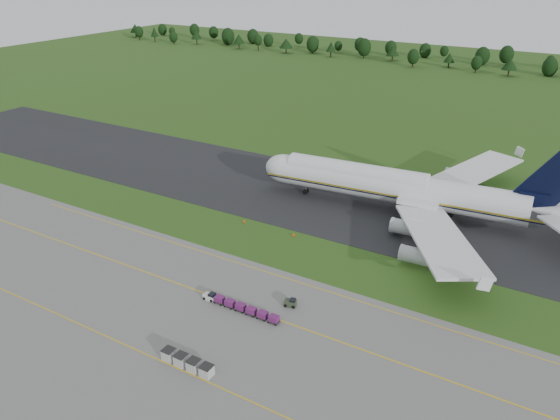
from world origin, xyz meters
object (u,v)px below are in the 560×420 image
Objects in this scene: aircraft at (403,188)px; uld_row at (187,362)px; baggage_train at (239,306)px; edge_markers at (268,228)px; utility_cart at (290,303)px.

uld_row is at bearing -97.48° from aircraft.
aircraft is 54.42m from baggage_train.
baggage_train is 16.00m from uld_row.
utility_cart is at bearing -50.89° from edge_markers.
utility_cart is at bearing 38.55° from baggage_train.
edge_markers is (-22.42, -24.33, -5.85)m from aircraft.
baggage_train is at bearing -101.29° from aircraft.
edge_markers is (-13.35, 44.71, -0.69)m from uld_row.
aircraft reaches higher than edge_markers.
baggage_train is at bearing -67.68° from edge_markers.
baggage_train is at bearing 95.53° from uld_row.
aircraft is at bearing 85.69° from utility_cart.
aircraft is 5.61× the size of edge_markers.
utility_cart is at bearing 75.70° from uld_row.
aircraft is at bearing 47.34° from edge_markers.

